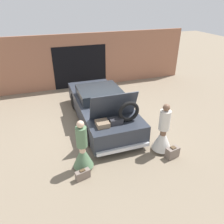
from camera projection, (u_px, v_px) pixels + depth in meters
The scene contains 7 objects.
ground_plane at pixel (102, 120), 8.84m from camera, with size 40.00×40.00×0.00m, color #7F705B.
garage_wall_back at pixel (80, 61), 11.49m from camera, with size 12.00×0.14×2.80m.
car at pixel (101, 107), 8.55m from camera, with size 1.87×4.77×1.80m.
person_left at pixel (83, 152), 6.15m from camera, with size 0.59×0.59×1.57m.
person_right at pixel (163, 135), 6.85m from camera, with size 0.64×0.64×1.66m.
suitcase_beside_left_person at pixel (83, 175), 5.96m from camera, with size 0.43×0.24×0.30m.
suitcase_beside_right_person at pixel (172, 152), 6.74m from camera, with size 0.45×0.29×0.37m.
Camera 1 is at (-2.08, -7.36, 4.46)m, focal length 35.00 mm.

